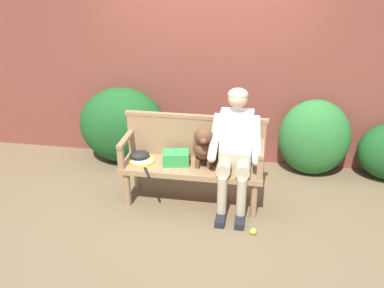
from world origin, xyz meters
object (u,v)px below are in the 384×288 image
tennis_ball (253,231)px  baseball_glove (140,155)px  sports_bag (176,158)px  tennis_racket (142,161)px  garden_bench (192,170)px  person_seated (235,146)px  dog_on_bench (203,145)px

tennis_ball → baseball_glove: bearing=157.1°
baseball_glove → sports_bag: sports_bag is taller
tennis_racket → sports_bag: size_ratio=2.04×
garden_bench → baseball_glove: bearing=174.9°
garden_bench → person_seated: (0.46, -0.01, 0.33)m
tennis_racket → sports_bag: bearing=5.1°
dog_on_bench → tennis_racket: bearing=-176.6°
person_seated → tennis_racket: size_ratio=2.33×
dog_on_bench → tennis_racket: dog_on_bench is taller
dog_on_bench → baseball_glove: (-0.72, 0.04, -0.20)m
dog_on_bench → tennis_ball: bearing=-41.2°
garden_bench → sports_bag: (-0.18, 0.01, 0.13)m
garden_bench → baseball_glove: 0.61m
dog_on_bench → baseball_glove: 0.75m
tennis_racket → person_seated: bearing=0.9°
baseball_glove → tennis_ball: size_ratio=3.33×
dog_on_bench → person_seated: bearing=-4.0°
garden_bench → sports_bag: bearing=178.3°
tennis_racket → tennis_ball: tennis_racket is taller
garden_bench → person_seated: 0.57m
dog_on_bench → garden_bench: bearing=-174.5°
baseball_glove → tennis_ball: baseball_glove is taller
person_seated → baseball_glove: person_seated is taller
dog_on_bench → sports_bag: (-0.30, -0.01, -0.17)m
sports_bag → tennis_ball: size_ratio=4.24×
person_seated → tennis_racket: (-1.01, -0.02, -0.26)m
dog_on_bench → tennis_ball: size_ratio=7.36×
garden_bench → sports_bag: 0.22m
dog_on_bench → tennis_racket: size_ratio=0.85×
baseball_glove → tennis_racket: bearing=-81.4°
garden_bench → person_seated: person_seated is taller
baseball_glove → sports_bag: size_ratio=0.79×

